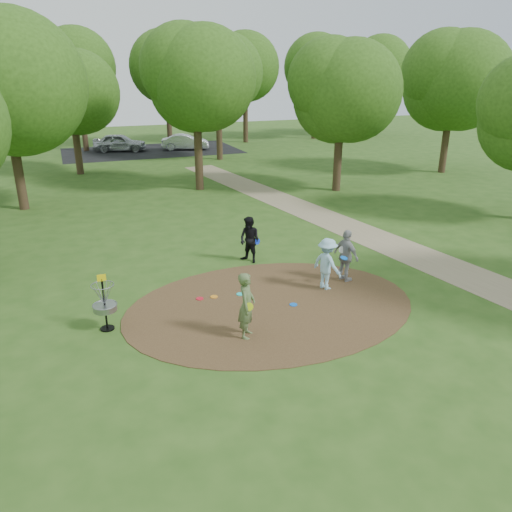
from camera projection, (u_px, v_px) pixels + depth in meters
name	position (u px, v px, depth m)	size (l,w,h in m)	color
ground	(271.00, 306.00, 14.23)	(100.00, 100.00, 0.00)	#2D5119
dirt_clearing	(271.00, 305.00, 14.23)	(8.40, 8.40, 0.02)	#47301C
footpath	(414.00, 254.00, 18.18)	(2.00, 40.00, 0.01)	#8C7A5B
parking_lot	(152.00, 151.00, 41.06)	(14.00, 8.00, 0.01)	black
player_observer_with_disc	(247.00, 305.00, 12.31)	(0.68, 0.75, 1.73)	#566B3E
player_throwing_with_disc	(327.00, 264.00, 15.08)	(1.16, 1.18, 1.62)	#9BCDE7
player_walking_with_disc	(250.00, 240.00, 17.20)	(0.93, 0.99, 1.62)	black
player_waiting_with_disc	(346.00, 256.00, 15.62)	(0.65, 1.06, 1.69)	#99989B
disc_ground_cyan	(240.00, 294.00, 14.90)	(0.22, 0.22, 0.02)	#1BDBD7
disc_ground_blue	(293.00, 305.00, 14.24)	(0.22, 0.22, 0.02)	blue
disc_ground_red	(200.00, 299.00, 14.61)	(0.22, 0.22, 0.02)	red
car_left	(120.00, 143.00, 40.50)	(1.68, 4.18, 1.43)	#A7ABAE
car_right	(185.00, 142.00, 41.29)	(1.33, 3.83, 1.26)	#B4B9BD
disc_ground_orange	(214.00, 297.00, 14.73)	(0.22, 0.22, 0.02)	orange
disc_golf_basket	(104.00, 299.00, 12.65)	(0.63, 0.63, 1.54)	black
tree_ring	(237.00, 99.00, 20.19)	(37.32, 45.46, 8.73)	#332316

